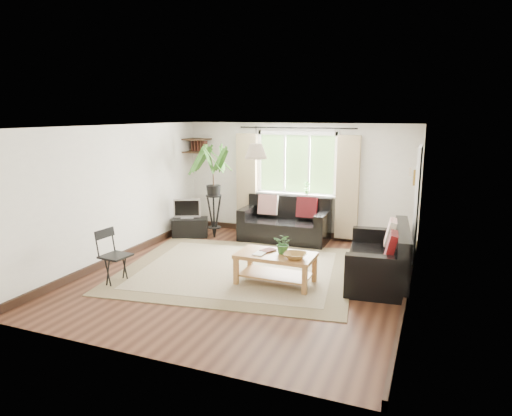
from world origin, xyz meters
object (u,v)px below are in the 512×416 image
at_px(coffee_table, 276,269).
at_px(folding_chair, 116,257).
at_px(sofa_back, 285,221).
at_px(tv_stand, 190,227).
at_px(sofa_right, 378,255).
at_px(palm_stand, 214,192).

bearing_deg(coffee_table, folding_chair, -159.25).
relative_size(sofa_back, coffee_table, 1.51).
height_order(tv_stand, folding_chair, folding_chair).
height_order(sofa_back, tv_stand, sofa_back).
distance_m(coffee_table, folding_chair, 2.48).
distance_m(sofa_back, sofa_right, 2.69).
xyz_separation_m(sofa_back, palm_stand, (-1.46, -0.33, 0.57)).
bearing_deg(sofa_back, palm_stand, -168.27).
xyz_separation_m(tv_stand, palm_stand, (0.52, 0.12, 0.79)).
height_order(sofa_back, palm_stand, palm_stand).
relative_size(tv_stand, palm_stand, 0.37).
relative_size(sofa_back, sofa_right, 1.00).
relative_size(sofa_right, palm_stand, 0.90).
distance_m(sofa_right, palm_stand, 3.84).
distance_m(tv_stand, folding_chair, 2.85).
bearing_deg(sofa_back, sofa_right, -40.04).
bearing_deg(coffee_table, sofa_right, 26.61).
xyz_separation_m(sofa_right, tv_stand, (-4.07, 1.23, -0.22)).
relative_size(sofa_back, tv_stand, 2.43).
height_order(sofa_back, coffee_table, sofa_back).
bearing_deg(sofa_back, coffee_table, -76.09).
xyz_separation_m(sofa_right, coffee_table, (-1.44, -0.72, -0.18)).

